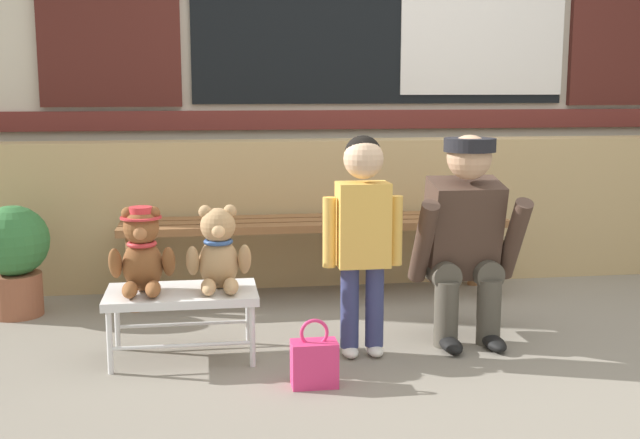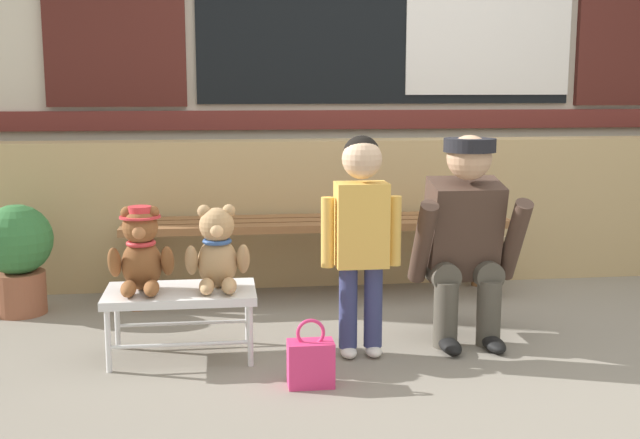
# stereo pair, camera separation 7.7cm
# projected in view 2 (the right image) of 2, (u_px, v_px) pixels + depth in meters

# --- Properties ---
(ground_plane) EXTENTS (60.00, 60.00, 0.00)m
(ground_plane) POSITION_uv_depth(u_px,v_px,m) (471.00, 356.00, 3.46)
(ground_plane) COLOR gray
(brick_low_wall) EXTENTS (7.70, 0.25, 0.85)m
(brick_low_wall) POSITION_uv_depth(u_px,v_px,m) (399.00, 210.00, 4.78)
(brick_low_wall) COLOR tan
(brick_low_wall) RESTS_ON ground
(wooden_bench_long) EXTENTS (2.10, 0.40, 0.44)m
(wooden_bench_long) POSITION_uv_depth(u_px,v_px,m) (317.00, 231.00, 4.36)
(wooden_bench_long) COLOR brown
(wooden_bench_long) RESTS_ON ground
(small_display_bench) EXTENTS (0.64, 0.36, 0.30)m
(small_display_bench) POSITION_uv_depth(u_px,v_px,m) (181.00, 297.00, 3.41)
(small_display_bench) COLOR silver
(small_display_bench) RESTS_ON ground
(teddy_bear_with_hat) EXTENTS (0.28, 0.27, 0.36)m
(teddy_bear_with_hat) POSITION_uv_depth(u_px,v_px,m) (141.00, 251.00, 3.35)
(teddy_bear_with_hat) COLOR brown
(teddy_bear_with_hat) RESTS_ON small_display_bench
(teddy_bear_plain) EXTENTS (0.28, 0.26, 0.36)m
(teddy_bear_plain) POSITION_uv_depth(u_px,v_px,m) (217.00, 251.00, 3.39)
(teddy_bear_plain) COLOR tan
(teddy_bear_plain) RESTS_ON small_display_bench
(child_standing) EXTENTS (0.35, 0.18, 0.96)m
(child_standing) POSITION_uv_depth(u_px,v_px,m) (361.00, 222.00, 3.37)
(child_standing) COLOR navy
(child_standing) RESTS_ON ground
(adult_crouching) EXTENTS (0.50, 0.49, 0.95)m
(adult_crouching) POSITION_uv_depth(u_px,v_px,m) (466.00, 238.00, 3.60)
(adult_crouching) COLOR #4C473D
(adult_crouching) RESTS_ON ground
(handbag_on_ground) EXTENTS (0.18, 0.11, 0.27)m
(handbag_on_ground) POSITION_uv_depth(u_px,v_px,m) (311.00, 362.00, 3.10)
(handbag_on_ground) COLOR #E53370
(handbag_on_ground) RESTS_ON ground
(potted_plant) EXTENTS (0.36, 0.36, 0.57)m
(potted_plant) POSITION_uv_depth(u_px,v_px,m) (18.00, 253.00, 4.05)
(potted_plant) COLOR brown
(potted_plant) RESTS_ON ground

